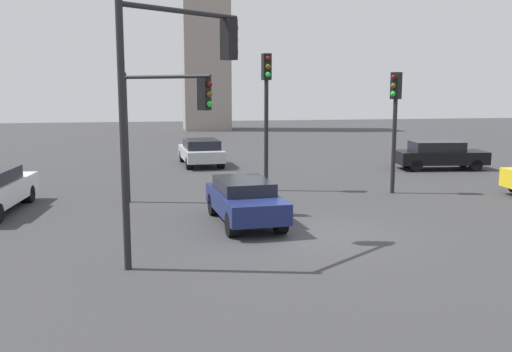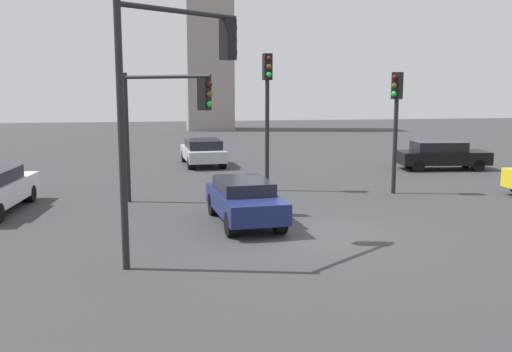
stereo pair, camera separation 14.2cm
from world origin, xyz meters
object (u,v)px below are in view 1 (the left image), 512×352
at_px(traffic_light_2, 395,109).
at_px(traffic_light_3, 177,78).
at_px(car_2, 439,155).
at_px(traffic_light_0, 266,96).
at_px(traffic_light_1, 165,109).
at_px(car_1, 201,151).
at_px(car_3, 245,200).

height_order(traffic_light_2, traffic_light_3, traffic_light_3).
bearing_deg(car_2, traffic_light_0, -149.89).
xyz_separation_m(traffic_light_1, traffic_light_3, (0.17, -5.52, 0.94)).
relative_size(traffic_light_1, traffic_light_3, 0.77).
distance_m(traffic_light_0, traffic_light_2, 4.89).
xyz_separation_m(traffic_light_0, traffic_light_1, (-3.94, -2.63, -0.38)).
bearing_deg(traffic_light_0, car_1, -173.43).
bearing_deg(traffic_light_3, car_3, 18.30).
bearing_deg(traffic_light_3, traffic_light_2, 1.96).
relative_size(traffic_light_1, car_3, 1.09).
height_order(traffic_light_0, car_3, traffic_light_0).
bearing_deg(car_1, traffic_light_3, 170.13).
xyz_separation_m(traffic_light_2, car_3, (-6.37, -3.80, -2.51)).
bearing_deg(traffic_light_3, traffic_light_1, 55.08).
distance_m(traffic_light_3, car_2, 18.55).
bearing_deg(car_3, traffic_light_2, 116.48).
xyz_separation_m(car_1, car_3, (0.19, -13.06, -0.01)).
distance_m(traffic_light_2, car_3, 7.83).
bearing_deg(car_1, traffic_light_1, 165.79).
bearing_deg(traffic_light_1, car_2, 70.58).
bearing_deg(traffic_light_0, traffic_light_3, -31.82).
height_order(traffic_light_0, car_1, traffic_light_0).
bearing_deg(car_3, car_1, 176.49).
height_order(traffic_light_2, car_2, traffic_light_2).
bearing_deg(traffic_light_2, traffic_light_1, -28.56).
xyz_separation_m(traffic_light_2, traffic_light_3, (-8.43, -6.75, 1.03)).
bearing_deg(car_2, traffic_light_2, -124.93).
relative_size(traffic_light_0, car_1, 1.18).
bearing_deg(traffic_light_0, car_3, -25.16).
distance_m(traffic_light_0, traffic_light_1, 4.75).
distance_m(car_1, car_3, 13.07).
bearing_deg(traffic_light_3, car_1, 46.65).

